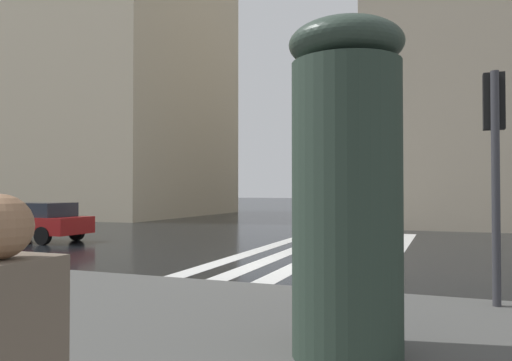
# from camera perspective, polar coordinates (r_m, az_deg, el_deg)

# --- Properties ---
(ground_plane) EXTENTS (220.00, 220.00, 0.00)m
(ground_plane) POSITION_cam_1_polar(r_m,az_deg,el_deg) (12.33, 1.83, -9.76)
(ground_plane) COLOR black
(zebra_crossing) EXTENTS (13.00, 4.50, 0.01)m
(zebra_crossing) POSITION_cam_1_polar(r_m,az_deg,el_deg) (16.00, 8.54, -7.76)
(zebra_crossing) COLOR silver
(zebra_crossing) RESTS_ON ground_plane
(haussmann_block_mid) EXTENTS (15.48, 21.89, 24.73)m
(haussmann_block_mid) POSITION_cam_1_polar(r_m,az_deg,el_deg) (43.38, -20.06, 12.58)
(haussmann_block_mid) COLOR beige
(haussmann_block_mid) RESTS_ON ground_plane
(billboard_column) EXTENTS (1.19, 1.19, 3.46)m
(billboard_column) POSITION_cam_1_polar(r_m,az_deg,el_deg) (5.20, 10.35, -0.28)
(billboard_column) COLOR #28382D
(billboard_column) RESTS_ON sidewalk_pavement
(traffic_signal_post) EXTENTS (0.44, 0.30, 3.46)m
(traffic_signal_post) POSITION_cam_1_polar(r_m,az_deg,el_deg) (8.27, 25.68, 4.54)
(traffic_signal_post) COLOR #333338
(traffic_signal_post) RESTS_ON sidewalk_pavement
(car_red) EXTENTS (1.85, 4.10, 1.41)m
(car_red) POSITION_cam_1_polar(r_m,az_deg,el_deg) (19.86, -24.08, -4.21)
(car_red) COLOR maroon
(car_red) RESTS_ON ground_plane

